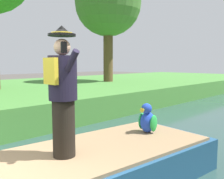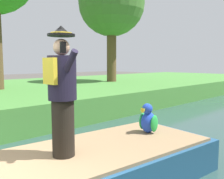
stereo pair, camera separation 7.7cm
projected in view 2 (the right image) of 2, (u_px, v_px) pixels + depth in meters
The scene contains 4 objects.
boat at pixel (95, 167), 3.97m from camera, with size 2.28×4.38×0.61m.
person_pirate at pixel (62, 92), 3.50m from camera, with size 0.61×0.42×1.85m.
parrot_plush at pixel (148, 120), 4.77m from camera, with size 0.36×0.35×0.57m.
tree_broad at pixel (112, 3), 14.17m from camera, with size 3.79×3.79×6.41m.
Camera 2 is at (2.92, -0.66, 2.06)m, focal length 39.89 mm.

